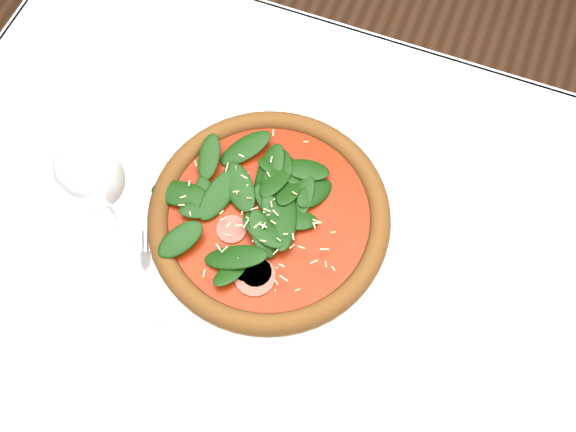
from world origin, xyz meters
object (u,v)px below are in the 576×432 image
at_px(plate, 270,221).
at_px(wine_glass, 90,178).
at_px(pizza, 269,214).
at_px(napkin, 147,295).

distance_m(plate, wine_glass, 0.25).
bearing_deg(pizza, napkin, -125.74).
xyz_separation_m(plate, wine_glass, (-0.20, -0.08, 0.14)).
distance_m(plate, napkin, 0.20).
relative_size(pizza, wine_glass, 2.10).
relative_size(plate, napkin, 2.64).
relative_size(plate, wine_glass, 1.89).
bearing_deg(plate, wine_glass, -158.05).
relative_size(wine_glass, napkin, 1.40).
bearing_deg(napkin, plate, 54.26).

